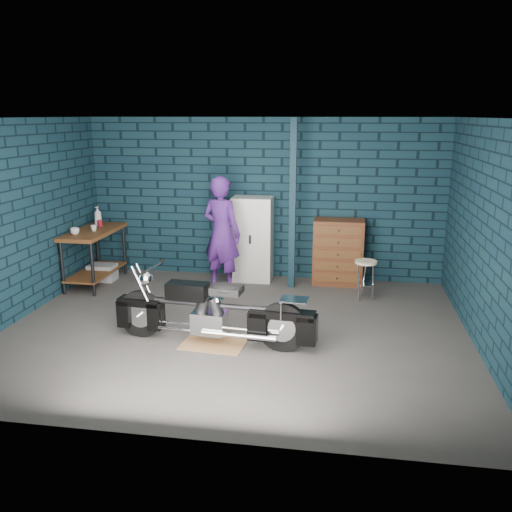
{
  "coord_description": "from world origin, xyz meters",
  "views": [
    {
      "loc": [
        1.34,
        -6.51,
        2.74
      ],
      "look_at": [
        0.23,
        0.3,
        0.93
      ],
      "focal_mm": 38.0,
      "sensor_mm": 36.0,
      "label": 1
    }
  ],
  "objects": [
    {
      "name": "room_walls",
      "position": [
        0.0,
        0.55,
        1.9
      ],
      "size": [
        6.02,
        5.01,
        2.71
      ],
      "color": "#102936",
      "rests_on": "ground"
    },
    {
      "name": "cup_b",
      "position": [
        -2.63,
        1.54,
        0.96
      ],
      "size": [
        0.12,
        0.12,
        0.09
      ],
      "primitive_type": "imported",
      "rotation": [
        0.0,
        0.0,
        -0.2
      ],
      "color": "beige",
      "rests_on": "workbench"
    },
    {
      "name": "motorcycle",
      "position": [
        -0.17,
        -0.48,
        0.47
      ],
      "size": [
        2.2,
        0.76,
        0.95
      ],
      "primitive_type": null,
      "rotation": [
        0.0,
        0.0,
        -0.08
      ],
      "color": "black",
      "rests_on": "ground"
    },
    {
      "name": "support_post",
      "position": [
        0.55,
        1.95,
        1.35
      ],
      "size": [
        0.1,
        0.1,
        2.7
      ],
      "primitive_type": "cube",
      "color": "#102733",
      "rests_on": "ground"
    },
    {
      "name": "drip_mat",
      "position": [
        -0.17,
        -0.48,
        0.0
      ],
      "size": [
        0.81,
        0.64,
        0.01
      ],
      "primitive_type": "cube",
      "rotation": [
        0.0,
        0.0,
        -0.08
      ],
      "color": "#997043",
      "rests_on": "ground"
    },
    {
      "name": "ground",
      "position": [
        0.0,
        0.0,
        0.0
      ],
      "size": [
        6.0,
        6.0,
        0.0
      ],
      "primitive_type": "plane",
      "color": "#454340",
      "rests_on": "ground"
    },
    {
      "name": "bottle",
      "position": [
        -2.75,
        1.97,
        1.07
      ],
      "size": [
        0.15,
        0.15,
        0.33
      ],
      "primitive_type": "imported",
      "rotation": [
        0.0,
        0.0,
        -0.24
      ],
      "color": "#979BA0",
      "rests_on": "workbench"
    },
    {
      "name": "person",
      "position": [
        -0.54,
        1.67,
        0.91
      ],
      "size": [
        0.78,
        0.65,
        1.83
      ],
      "primitive_type": "imported",
      "rotation": [
        0.0,
        0.0,
        2.76
      ],
      "color": "#4A1F77",
      "rests_on": "ground"
    },
    {
      "name": "workbench",
      "position": [
        -2.68,
        1.61,
        0.46
      ],
      "size": [
        0.6,
        1.4,
        0.91
      ],
      "primitive_type": "cube",
      "color": "brown",
      "rests_on": "ground"
    },
    {
      "name": "cup_a",
      "position": [
        -2.8,
        1.24,
        0.96
      ],
      "size": [
        0.14,
        0.14,
        0.11
      ],
      "primitive_type": "imported",
      "rotation": [
        0.0,
        0.0,
        -0.01
      ],
      "color": "beige",
      "rests_on": "workbench"
    },
    {
      "name": "shop_stool",
      "position": [
        1.72,
        1.51,
        0.3
      ],
      "size": [
        0.44,
        0.44,
        0.61
      ],
      "primitive_type": null,
      "rotation": [
        0.0,
        0.0,
        -0.42
      ],
      "color": "beige",
      "rests_on": "ground"
    },
    {
      "name": "storage_bin",
      "position": [
        -2.66,
        1.79,
        0.14
      ],
      "size": [
        0.44,
        0.31,
        0.28
      ],
      "primitive_type": "cube",
      "color": "#979BA0",
      "rests_on": "ground"
    },
    {
      "name": "tool_chest",
      "position": [
        1.29,
        2.23,
        0.54
      ],
      "size": [
        0.81,
        0.45,
        1.08
      ],
      "primitive_type": "cube",
      "color": "brown",
      "rests_on": "ground"
    },
    {
      "name": "locker",
      "position": [
        -0.14,
        2.23,
        0.71
      ],
      "size": [
        0.66,
        0.47,
        1.42
      ],
      "primitive_type": "cube",
      "color": "silver",
      "rests_on": "ground"
    },
    {
      "name": "mug_red",
      "position": [
        -2.69,
        1.9,
        0.97
      ],
      "size": [
        0.09,
        0.09,
        0.11
      ],
      "primitive_type": "cylinder",
      "rotation": [
        0.0,
        0.0,
        0.08
      ],
      "color": "maroon",
      "rests_on": "workbench"
    }
  ]
}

